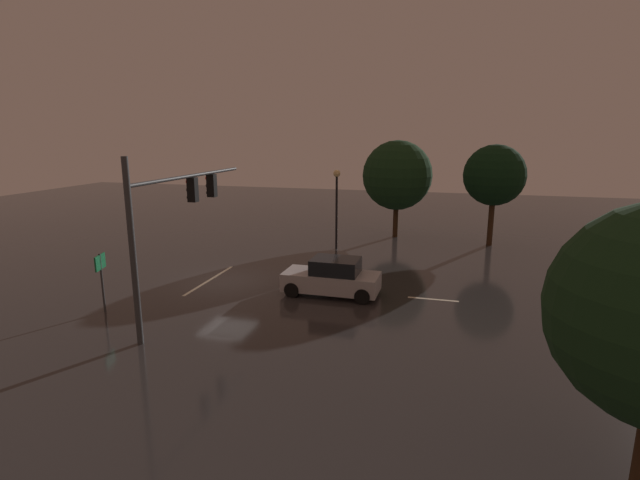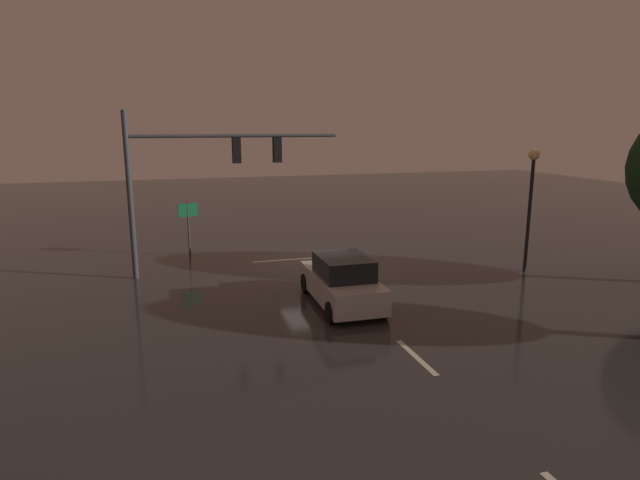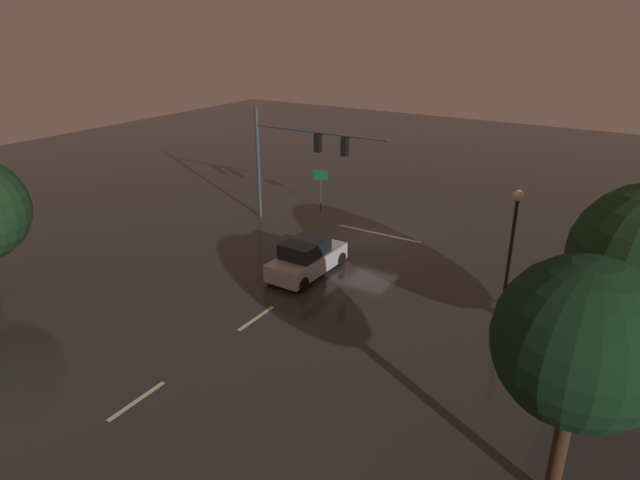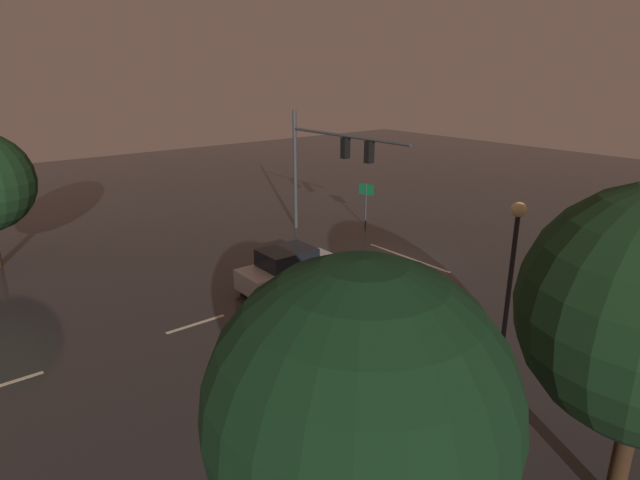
% 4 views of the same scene
% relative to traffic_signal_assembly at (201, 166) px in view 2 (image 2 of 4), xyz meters
% --- Properties ---
extents(ground_plane, '(80.00, 80.00, 0.00)m').
position_rel_traffic_signal_assembly_xyz_m(ground_plane, '(-4.61, -0.29, -4.34)').
color(ground_plane, '#2D2B2B').
extents(traffic_signal_assembly, '(8.30, 0.47, 6.46)m').
position_rel_traffic_signal_assembly_xyz_m(traffic_signal_assembly, '(0.00, 0.00, 0.00)').
color(traffic_signal_assembly, '#383A3D').
rests_on(traffic_signal_assembly, ground_plane).
extents(lane_dash_far, '(0.16, 2.20, 0.01)m').
position_rel_traffic_signal_assembly_xyz_m(lane_dash_far, '(-4.61, 3.71, -4.33)').
color(lane_dash_far, beige).
rests_on(lane_dash_far, ground_plane).
extents(lane_dash_mid, '(0.16, 2.20, 0.01)m').
position_rel_traffic_signal_assembly_xyz_m(lane_dash_mid, '(-4.61, 9.71, -4.33)').
color(lane_dash_mid, beige).
rests_on(lane_dash_mid, ground_plane).
extents(stop_bar, '(5.00, 0.16, 0.01)m').
position_rel_traffic_signal_assembly_xyz_m(stop_bar, '(-4.61, -1.19, -4.33)').
color(stop_bar, beige).
rests_on(stop_bar, ground_plane).
extents(car_approaching, '(1.96, 4.39, 1.70)m').
position_rel_traffic_signal_assembly_xyz_m(car_approaching, '(-4.07, 5.25, -3.54)').
color(car_approaching, '#B7B7BC').
rests_on(car_approaching, ground_plane).
extents(street_lamp_left_kerb, '(0.44, 0.44, 4.99)m').
position_rel_traffic_signal_assembly_xyz_m(street_lamp_left_kerb, '(-12.64, 3.43, -0.84)').
color(street_lamp_left_kerb, black).
rests_on(street_lamp_left_kerb, ground_plane).
extents(route_sign, '(0.88, 0.32, 2.47)m').
position_rel_traffic_signal_assembly_xyz_m(route_sign, '(0.47, -3.25, -2.56)').
color(route_sign, '#383A3D').
rests_on(route_sign, ground_plane).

